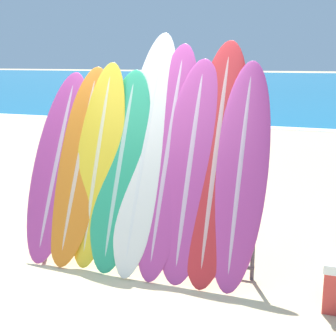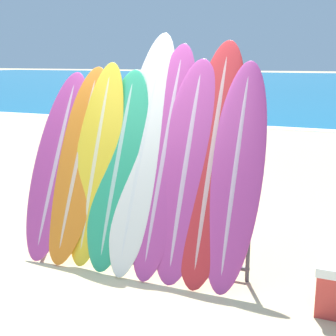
% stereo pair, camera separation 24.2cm
% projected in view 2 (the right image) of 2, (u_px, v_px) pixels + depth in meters
% --- Properties ---
extents(ground_plane, '(160.00, 160.00, 0.00)m').
position_uv_depth(ground_plane, '(107.00, 265.00, 4.83)').
color(ground_plane, '#CCB789').
extents(ocean_water, '(120.00, 60.00, 0.01)m').
position_uv_depth(ocean_water, '(333.00, 83.00, 40.76)').
color(ocean_water, '#146693').
rests_on(ocean_water, ground_plane).
extents(surfboard_rack, '(2.33, 0.04, 0.82)m').
position_uv_depth(surfboard_rack, '(139.00, 221.00, 4.81)').
color(surfboard_rack, '#47474C').
rests_on(surfboard_rack, ground_plane).
extents(surfboard_slot_0, '(0.59, 1.00, 1.95)m').
position_uv_depth(surfboard_slot_0, '(57.00, 163.00, 5.11)').
color(surfboard_slot_0, '#B23D8E').
rests_on(surfboard_slot_0, ground_plane).
extents(surfboard_slot_1, '(0.57, 1.03, 2.01)m').
position_uv_depth(surfboard_slot_1, '(79.00, 162.00, 5.01)').
color(surfboard_slot_1, orange).
rests_on(surfboard_slot_1, ground_plane).
extents(surfboard_slot_2, '(0.52, 0.89, 2.06)m').
position_uv_depth(surfboard_slot_2, '(96.00, 161.00, 4.92)').
color(surfboard_slot_2, yellow).
rests_on(surfboard_slot_2, ground_plane).
extents(surfboard_slot_3, '(0.58, 0.97, 1.99)m').
position_uv_depth(surfboard_slot_3, '(118.00, 167.00, 4.83)').
color(surfboard_slot_3, '#289E70').
rests_on(surfboard_slot_3, ground_plane).
extents(surfboard_slot_4, '(0.54, 1.26, 2.38)m').
position_uv_depth(surfboard_slot_4, '(143.00, 148.00, 4.79)').
color(surfboard_slot_4, silver).
rests_on(surfboard_slot_4, ground_plane).
extents(surfboard_slot_5, '(0.54, 1.15, 2.26)m').
position_uv_depth(surfboard_slot_5, '(164.00, 157.00, 4.69)').
color(surfboard_slot_5, '#B23D8E').
rests_on(surfboard_slot_5, ground_plane).
extents(surfboard_slot_6, '(0.59, 1.01, 2.10)m').
position_uv_depth(surfboard_slot_6, '(186.00, 167.00, 4.57)').
color(surfboard_slot_6, '#B23D8E').
rests_on(surfboard_slot_6, ground_plane).
extents(surfboard_slot_7, '(0.57, 1.12, 2.28)m').
position_uv_depth(surfboard_slot_7, '(212.00, 159.00, 4.50)').
color(surfboard_slot_7, red).
rests_on(surfboard_slot_7, ground_plane).
extents(surfboard_slot_8, '(0.52, 0.99, 2.08)m').
position_uv_depth(surfboard_slot_8, '(236.00, 173.00, 4.38)').
color(surfboard_slot_8, '#B23D8E').
rests_on(surfboard_slot_8, ground_plane).
extents(person_near_water, '(0.28, 0.22, 1.67)m').
position_uv_depth(person_near_water, '(251.00, 112.00, 10.53)').
color(person_near_water, beige).
rests_on(person_near_water, ground_plane).
extents(person_mid_beach, '(0.23, 0.29, 1.70)m').
position_uv_depth(person_mid_beach, '(196.00, 139.00, 6.92)').
color(person_mid_beach, '#846047').
rests_on(person_mid_beach, ground_plane).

